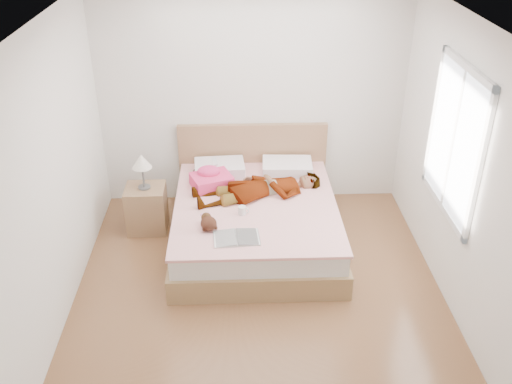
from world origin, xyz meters
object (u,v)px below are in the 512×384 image
Objects in this scene: phone at (215,162)px; bed at (255,217)px; nightstand at (146,205)px; woman at (260,185)px; plush_toy at (208,222)px; towel at (211,179)px; magazine at (236,238)px; coffee_mug at (242,210)px.

phone is 0.82m from bed.
woman is at bearing -5.02° from nightstand.
woman is 0.65m from phone.
bed is at bearing -65.49° from phone.
woman is at bearing 52.36° from plush_toy.
woman is 1.32m from nightstand.
magazine is at bearing -75.60° from towel.
towel is 1.97× the size of plush_toy.
magazine is 0.49× the size of nightstand.
towel reaches higher than woman.
nightstand reaches higher than coffee_mug.
bed reaches higher than phone.
bed reaches higher than woman.
magazine is 1.45m from nightstand.
towel is (-0.54, 0.19, -0.01)m from woman.
bed is 4.46× the size of magazine.
magazine is at bearing -32.12° from woman.
towel is 0.80m from nightstand.
magazine is (0.28, -1.08, -0.08)m from towel.
coffee_mug reaches higher than magazine.
woman is 0.49m from coffee_mug.
plush_toy is at bearing -107.91° from phone.
nightstand is at bearing -174.19° from towel.
magazine is 1.75× the size of plush_toy.
woman is 0.89m from plush_toy.
plush_toy is (-0.00, -0.89, -0.02)m from towel.
phone is 0.40× the size of plush_toy.
bed is 0.81m from plush_toy.
coffee_mug is (0.07, 0.45, 0.04)m from magazine.
phone is 0.93m from nightstand.
plush_toy reaches higher than coffee_mug.
towel is at bearing 104.40° from magazine.
phone is at bearing 130.20° from bed.
phone is 0.11× the size of nightstand.
towel is at bearing 5.81° from nightstand.
phone reaches higher than magazine.
coffee_mug is at bearing -39.83° from woman.
nightstand is (-1.09, 0.56, -0.24)m from coffee_mug.
magazine is 0.34m from plush_toy.
bed reaches higher than nightstand.
nightstand is at bearing -110.71° from woman.
plush_toy is 1.14m from nightstand.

